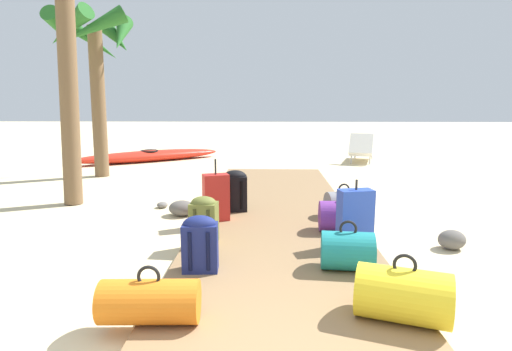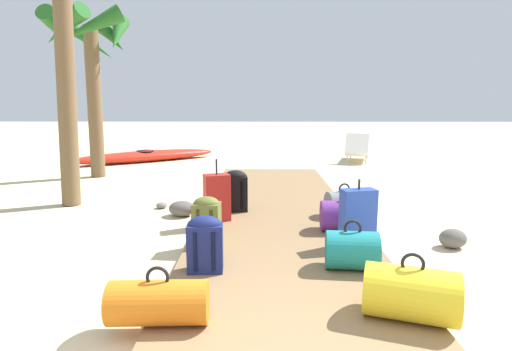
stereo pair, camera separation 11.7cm
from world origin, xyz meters
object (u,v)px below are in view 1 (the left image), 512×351
duffel_bag_orange (150,301)px  palm_tree_far_left (93,50)px  duffel_bag_grey (343,204)px  backpack_black (235,189)px  backpack_olive (204,218)px  lounge_chair (362,150)px  suitcase_blue (355,218)px  kayak (150,156)px  duffel_bag_purple (344,216)px  backpack_navy (200,242)px  suitcase_red (216,197)px  duffel_bag_yellow (403,295)px  duffel_bag_teal (347,251)px

duffel_bag_orange → palm_tree_far_left: (-2.88, 6.31, 2.47)m
duffel_bag_grey → backpack_black: size_ratio=0.89×
backpack_olive → palm_tree_far_left: 5.98m
duffel_bag_orange → lounge_chair: lounge_chair is taller
backpack_olive → palm_tree_far_left: (-3.00, 4.60, 2.35)m
suitcase_blue → kayak: bearing=120.9°
backpack_olive → duffel_bag_purple: bearing=15.8°
backpack_navy → backpack_black: (0.15, 2.18, 0.03)m
backpack_black → palm_tree_far_left: palm_tree_far_left is taller
backpack_black → lounge_chair: lounge_chair is taller
suitcase_red → kayak: suitcase_red is taller
backpack_olive → lounge_chair: 7.72m
backpack_black → palm_tree_far_left: (-3.24, 3.21, 2.32)m
duffel_bag_yellow → backpack_black: 3.35m
backpack_olive → duffel_bag_purple: size_ratio=0.86×
suitcase_red → backpack_olive: bearing=-91.5°
backpack_navy → lounge_chair: size_ratio=0.32×
duffel_bag_grey → duffel_bag_yellow: duffel_bag_yellow is taller
duffel_bag_yellow → kayak: (-4.23, 8.56, -0.12)m
duffel_bag_yellow → lounge_chair: 8.78m
lounge_chair → kayak: 5.85m
duffel_bag_purple → palm_tree_far_left: (-4.63, 4.15, 2.44)m
suitcase_red → kayak: (-2.59, 6.03, -0.23)m
palm_tree_far_left → lounge_chair: size_ratio=2.18×
duffel_bag_yellow → lounge_chair: bearing=79.4°
suitcase_blue → suitcase_red: size_ratio=0.90×
backpack_navy → kayak: bearing=109.0°
duffel_bag_yellow → suitcase_blue: 1.55m
suitcase_red → duffel_bag_teal: bearing=-48.7°
backpack_olive → suitcase_red: (0.02, 0.90, 0.03)m
suitcase_blue → backpack_navy: size_ratio=1.40×
duffel_bag_purple → backpack_navy: bearing=-141.1°
duffel_bag_orange → kayak: 8.98m
suitcase_blue → backpack_black: suitcase_blue is taller
duffel_bag_grey → backpack_black: (-1.50, 0.27, 0.13)m
duffel_bag_orange → lounge_chair: (3.40, 8.70, 0.09)m
suitcase_red → backpack_navy: bearing=-88.0°
kayak → backpack_olive: bearing=-69.7°
duffel_bag_orange → kayak: duffel_bag_orange is taller
duffel_bag_orange → lounge_chair: 9.34m
suitcase_red → lounge_chair: 6.91m
duffel_bag_grey → palm_tree_far_left: 6.36m
duffel_bag_yellow → backpack_black: bearing=115.2°
palm_tree_far_left → suitcase_red: bearing=-50.8°
suitcase_red → duffel_bag_purple: size_ratio=1.34×
suitcase_blue → backpack_olive: suitcase_blue is taller
duffel_bag_orange → suitcase_blue: size_ratio=0.95×
duffel_bag_yellow → backpack_navy: bearing=151.6°
duffel_bag_orange → backpack_black: 3.13m
suitcase_blue → lounge_chair: 7.27m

